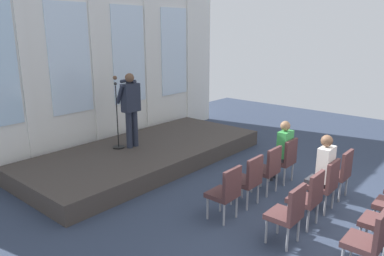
# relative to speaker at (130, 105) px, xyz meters

# --- Properties ---
(ground_plane) EXTENTS (16.60, 16.60, 0.00)m
(ground_plane) POSITION_rel_speaker_xyz_m (0.21, -5.03, -1.40)
(ground_plane) COLOR #2D384C
(rear_partition) EXTENTS (8.86, 0.14, 4.50)m
(rear_partition) POSITION_rel_speaker_xyz_m (0.25, 1.35, 0.87)
(rear_partition) COLOR silver
(rear_partition) RESTS_ON ground
(stage_platform) EXTENTS (5.89, 2.61, 0.38)m
(stage_platform) POSITION_rel_speaker_xyz_m (0.21, -0.25, -1.21)
(stage_platform) COLOR #3F3833
(stage_platform) RESTS_ON ground
(speaker) EXTENTS (0.51, 0.69, 1.75)m
(speaker) POSITION_rel_speaker_xyz_m (0.00, 0.00, 0.00)
(speaker) COLOR #232838
(speaker) RESTS_ON stage_platform
(mic_stand) EXTENTS (0.28, 0.28, 1.55)m
(mic_stand) POSITION_rel_speaker_xyz_m (-0.26, 0.18, -0.68)
(mic_stand) COLOR black
(mic_stand) RESTS_ON stage_platform
(chair_r0_c0) EXTENTS (0.46, 0.44, 0.94)m
(chair_r0_c0) POSITION_rel_speaker_xyz_m (-0.83, -3.34, -0.87)
(chair_r0_c0) COLOR #99999E
(chair_r0_c0) RESTS_ON ground
(chair_r0_c1) EXTENTS (0.46, 0.44, 0.94)m
(chair_r0_c1) POSITION_rel_speaker_xyz_m (-0.14, -3.34, -0.87)
(chair_r0_c1) COLOR #99999E
(chair_r0_c1) RESTS_ON ground
(chair_r0_c2) EXTENTS (0.46, 0.44, 0.94)m
(chair_r0_c2) POSITION_rel_speaker_xyz_m (0.56, -3.34, -0.87)
(chair_r0_c2) COLOR #99999E
(chair_r0_c2) RESTS_ON ground
(chair_r0_c3) EXTENTS (0.46, 0.44, 0.94)m
(chair_r0_c3) POSITION_rel_speaker_xyz_m (1.25, -3.34, -0.87)
(chair_r0_c3) COLOR #99999E
(chair_r0_c3) RESTS_ON ground
(audience_r0_c3) EXTENTS (0.36, 0.39, 1.31)m
(audience_r0_c3) POSITION_rel_speaker_xyz_m (1.25, -3.26, -0.67)
(audience_r0_c3) COLOR #2D2D33
(audience_r0_c3) RESTS_ON ground
(chair_r1_c0) EXTENTS (0.46, 0.44, 0.94)m
(chair_r1_c0) POSITION_rel_speaker_xyz_m (-0.83, -4.46, -0.87)
(chair_r1_c0) COLOR #99999E
(chair_r1_c0) RESTS_ON ground
(chair_r1_c1) EXTENTS (0.46, 0.44, 0.94)m
(chair_r1_c1) POSITION_rel_speaker_xyz_m (-0.14, -4.46, -0.87)
(chair_r1_c1) COLOR #99999E
(chair_r1_c1) RESTS_ON ground
(chair_r1_c2) EXTENTS (0.46, 0.44, 0.94)m
(chair_r1_c2) POSITION_rel_speaker_xyz_m (0.56, -4.46, -0.87)
(chair_r1_c2) COLOR #99999E
(chair_r1_c2) RESTS_ON ground
(audience_r1_c2) EXTENTS (0.36, 0.39, 1.38)m
(audience_r1_c2) POSITION_rel_speaker_xyz_m (0.56, -4.38, -0.64)
(audience_r1_c2) COLOR #2D2D33
(audience_r1_c2) RESTS_ON ground
(chair_r1_c3) EXTENTS (0.46, 0.44, 0.94)m
(chair_r1_c3) POSITION_rel_speaker_xyz_m (1.25, -4.46, -0.87)
(chair_r1_c3) COLOR #99999E
(chair_r1_c3) RESTS_ON ground
(chair_r2_c0) EXTENTS (0.46, 0.44, 0.94)m
(chair_r2_c0) POSITION_rel_speaker_xyz_m (-0.83, -5.57, -0.87)
(chair_r2_c0) COLOR #99999E
(chair_r2_c0) RESTS_ON ground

